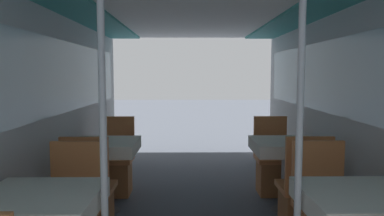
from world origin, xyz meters
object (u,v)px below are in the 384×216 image
(chair_left_near_1, at_px, (90,205))
(dining_table_right_0, at_px, (362,207))
(support_pole_left_0, at_px, (103,149))
(chair_right_far_1, at_px, (272,170))
(chair_left_far_1, at_px, (116,170))
(dining_table_right_1, at_px, (286,149))
(chair_right_near_1, at_px, (302,204))
(dining_table_left_0, at_px, (39,208))
(support_pole_right_0, at_px, (299,148))
(dining_table_left_1, at_px, (104,150))

(chair_left_near_1, height_order, dining_table_right_0, chair_left_near_1)
(support_pole_left_0, relative_size, chair_right_far_1, 2.20)
(chair_left_far_1, xyz_separation_m, dining_table_right_1, (1.92, -0.60, 0.38))
(chair_right_near_1, relative_size, chair_right_far_1, 1.00)
(dining_table_left_0, relative_size, chair_left_far_1, 0.82)
(dining_table_left_0, relative_size, dining_table_right_1, 1.00)
(dining_table_left_0, bearing_deg, support_pole_right_0, 0.00)
(dining_table_left_1, bearing_deg, dining_table_left_0, -90.00)
(dining_table_left_0, xyz_separation_m, support_pole_right_0, (1.53, 0.00, 0.36))
(dining_table_left_0, height_order, chair_left_far_1, chair_left_far_1)
(dining_table_left_1, distance_m, dining_table_right_1, 1.92)
(chair_right_near_1, height_order, chair_right_far_1, same)
(chair_left_far_1, distance_m, chair_right_far_1, 1.92)
(chair_right_near_1, bearing_deg, chair_right_far_1, 90.00)
(dining_table_right_0, bearing_deg, support_pole_right_0, 180.00)
(dining_table_left_0, distance_m, chair_left_far_1, 2.37)
(support_pole_left_0, height_order, chair_left_far_1, support_pole_left_0)
(chair_right_near_1, bearing_deg, dining_table_left_1, 162.54)
(dining_table_left_0, xyz_separation_m, chair_right_far_1, (1.92, 2.33, -0.38))
(support_pole_left_0, relative_size, support_pole_right_0, 1.00)
(chair_left_far_1, relative_size, dining_table_right_0, 1.22)
(support_pole_left_0, height_order, chair_right_near_1, support_pole_left_0)
(dining_table_left_1, bearing_deg, chair_left_near_1, -90.00)
(dining_table_right_1, bearing_deg, chair_left_near_1, -162.54)
(support_pole_left_0, height_order, dining_table_left_1, support_pole_left_0)
(dining_table_right_0, bearing_deg, chair_right_near_1, 90.00)
(chair_left_far_1, bearing_deg, dining_table_left_1, 90.00)
(chair_right_far_1, bearing_deg, chair_right_near_1, 90.00)
(dining_table_left_0, height_order, dining_table_right_1, same)
(dining_table_right_0, xyz_separation_m, chair_right_far_1, (0.00, 2.33, -0.38))
(dining_table_left_1, distance_m, chair_left_far_1, 0.71)
(support_pole_right_0, relative_size, chair_right_near_1, 2.20)
(dining_table_left_1, relative_size, chair_left_near_1, 0.82)
(dining_table_left_1, distance_m, dining_table_right_0, 2.58)
(dining_table_left_0, distance_m, dining_table_right_1, 2.58)
(support_pole_left_0, bearing_deg, chair_left_far_1, 99.38)
(chair_right_near_1, bearing_deg, support_pole_left_0, -143.56)
(support_pole_left_0, xyz_separation_m, chair_right_far_1, (1.53, 2.33, -0.74))
(chair_left_near_1, distance_m, chair_right_near_1, 1.92)
(dining_table_left_0, xyz_separation_m, chair_right_near_1, (1.92, 1.13, -0.38))
(support_pole_right_0, relative_size, chair_right_far_1, 2.20)
(support_pole_left_0, bearing_deg, chair_left_near_1, 108.85)
(chair_right_near_1, bearing_deg, chair_left_far_1, 147.83)
(support_pole_right_0, distance_m, chair_right_far_1, 2.48)
(dining_table_right_1, xyz_separation_m, chair_right_near_1, (0.00, -0.60, -0.38))
(chair_left_near_1, distance_m, chair_left_far_1, 1.21)
(support_pole_right_0, xyz_separation_m, chair_right_near_1, (0.39, 1.13, -0.74))
(chair_right_far_1, bearing_deg, support_pole_right_0, 80.62)
(chair_left_far_1, height_order, dining_table_right_0, chair_left_far_1)
(dining_table_right_0, distance_m, support_pole_right_0, 0.53)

